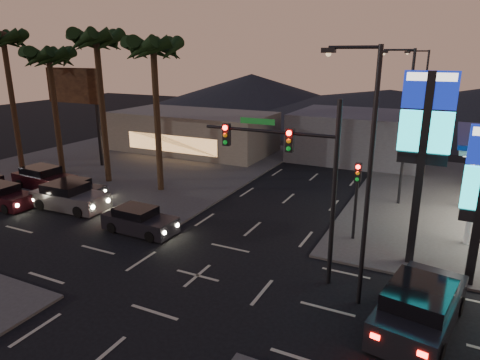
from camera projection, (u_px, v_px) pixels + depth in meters
The scene contains 23 objects.
ground at pixel (198, 276), 19.41m from camera, with size 140.00×140.00×0.00m, color black.
corner_lot_nw at pixel (142, 161), 39.94m from camera, with size 24.00×24.00×0.12m, color #47443F.
pylon_sign_tall at pixel (425, 132), 18.72m from camera, with size 2.20×0.35×9.00m.
traffic_signal_mast at pixel (295, 164), 18.04m from camera, with size 6.10×0.39×8.00m.
pedestal_signal at pixel (357, 189), 22.25m from camera, with size 0.32×0.39×4.30m.
streetlight_near at pixel (365, 166), 15.77m from camera, with size 2.14×0.25×10.00m.
streetlight_mid at pixel (404, 119), 26.95m from camera, with size 2.14×0.25×10.00m.
streetlight_far at pixel (421, 99), 38.98m from camera, with size 2.14×0.25×10.00m.
palm_a at pixel (154, 58), 28.71m from camera, with size 4.41×4.41×10.86m.
palm_b at pixel (97, 49), 30.68m from camera, with size 4.41×4.41×11.46m.
palm_c at pixel (50, 64), 33.11m from camera, with size 4.41×4.41×10.26m.
palm_d at pixel (4, 48), 34.87m from camera, with size 4.41×4.41×11.66m.
billboard at pixel (74, 93), 37.48m from camera, with size 6.00×0.30×8.50m.
building_far_west at pixel (193, 132), 43.70m from camera, with size 16.00×8.00×4.00m, color #726B5B.
building_far_mid at pixel (360, 136), 40.30m from camera, with size 12.00×9.00×4.40m, color #4C4C51.
hill_left at pixel (251, 90), 80.75m from camera, with size 40.00×40.00×6.00m, color black.
hill_center at pixel (389, 102), 70.44m from camera, with size 60.00×60.00×4.00m, color black.
car_lane_a_front at pixel (139, 221), 24.02m from camera, with size 4.42×1.96×1.42m.
car_lane_a_mid at pixel (2, 196), 28.06m from camera, with size 4.55×1.97×1.47m.
car_lane_b_front at pixel (69, 197), 27.61m from camera, with size 5.22×2.33×1.68m.
car_lane_b_mid at pixel (77, 189), 29.79m from camera, with size 4.11×1.95×1.31m.
car_lane_b_rear at pixel (44, 179), 31.74m from camera, with size 5.14×2.39×1.64m.
suv_station at pixel (420, 307), 15.51m from camera, with size 3.15×5.70×1.81m.
Camera 1 is at (9.41, -14.73, 9.69)m, focal length 32.00 mm.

